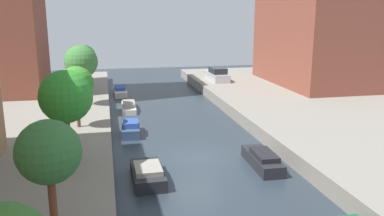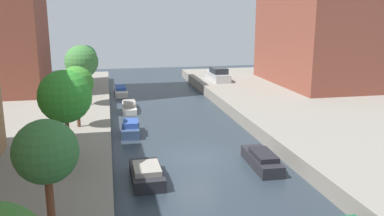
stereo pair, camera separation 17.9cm
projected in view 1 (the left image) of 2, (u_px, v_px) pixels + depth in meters
ground_plane at (197, 159)px, 24.45m from camera, size 84.00×84.00×0.00m
low_block_right at (321, 41)px, 43.87m from camera, size 10.00×14.84×9.21m
street_tree_1 at (49, 153)px, 13.39m from camera, size 2.19×2.19×4.25m
street_tree_2 at (66, 97)px, 19.82m from camera, size 2.64×2.64×4.95m
street_tree_3 at (76, 84)px, 27.02m from camera, size 2.33×2.33×4.19m
street_tree_4 at (81, 62)px, 33.37m from camera, size 2.76×2.76×5.07m
street_tree_5 at (85, 57)px, 40.49m from camera, size 2.13×2.13×4.46m
parked_car at (217, 75)px, 46.41m from camera, size 1.86×4.69×1.53m
moored_boat_left_2 at (148, 174)px, 21.16m from camera, size 1.63×3.55×0.92m
moored_boat_left_3 at (131, 129)px, 29.21m from camera, size 1.46×3.10×1.06m
moored_boat_left_4 at (129, 107)px, 36.54m from camera, size 1.36×4.16×0.80m
moored_boat_left_5 at (120, 91)px, 43.50m from camera, size 1.38×4.38×0.92m
moored_boat_right_2 at (262, 160)px, 23.15m from camera, size 1.41×4.07×0.95m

